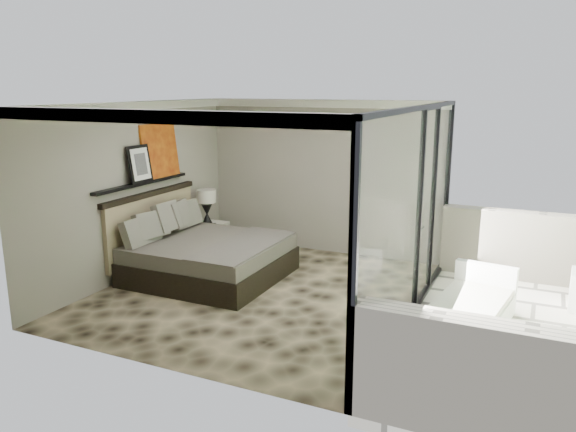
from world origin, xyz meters
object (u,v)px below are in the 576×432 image
at_px(lounger, 470,312).
at_px(nightstand, 211,236).
at_px(table_lamp, 207,202).
at_px(bed, 204,255).

bearing_deg(lounger, nightstand, 170.41).
height_order(nightstand, table_lamp, table_lamp).
distance_m(nightstand, table_lamp, 0.67).
relative_size(table_lamp, lounger, 0.37).
relative_size(bed, nightstand, 4.26).
relative_size(nightstand, table_lamp, 0.83).
xyz_separation_m(nightstand, table_lamp, (-0.03, -0.06, 0.66)).
xyz_separation_m(bed, nightstand, (-0.74, 1.36, -0.10)).
height_order(bed, nightstand, bed).
distance_m(bed, lounger, 4.19).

